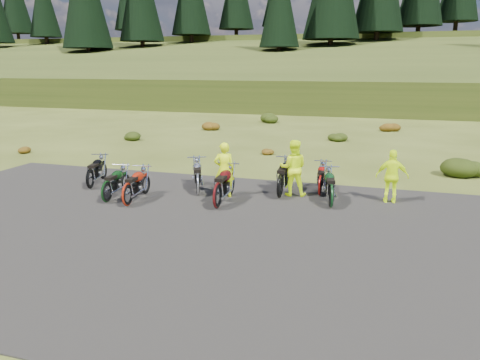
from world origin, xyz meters
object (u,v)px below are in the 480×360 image
(person_middle, at_px, (224,171))
(motorcycle_7, at_px, (331,208))
(motorcycle_0, at_px, (91,189))
(motorcycle_3, at_px, (198,195))

(person_middle, bearing_deg, motorcycle_7, 156.13)
(motorcycle_0, height_order, motorcycle_7, motorcycle_7)
(motorcycle_0, bearing_deg, person_middle, -99.28)
(motorcycle_3, xyz_separation_m, person_middle, (0.93, 0.03, 0.92))
(motorcycle_0, bearing_deg, motorcycle_3, -98.62)
(motorcycle_7, bearing_deg, motorcycle_0, 80.04)
(motorcycle_3, bearing_deg, motorcycle_7, -115.57)
(motorcycle_0, height_order, person_middle, person_middle)
(motorcycle_0, relative_size, motorcycle_3, 0.96)
(motorcycle_0, xyz_separation_m, motorcycle_3, (3.97, 0.37, 0.00))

